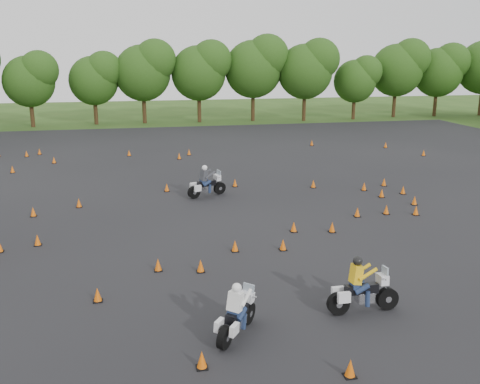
{
  "coord_description": "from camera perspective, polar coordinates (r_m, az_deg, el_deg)",
  "views": [
    {
      "loc": [
        -5.07,
        -20.67,
        7.82
      ],
      "look_at": [
        0.0,
        4.0,
        1.2
      ],
      "focal_mm": 40.0,
      "sensor_mm": 36.0,
      "label": 1
    }
  ],
  "objects": [
    {
      "name": "rider_yellow",
      "position": [
        17.02,
        13.12,
        -9.66
      ],
      "size": [
        2.34,
        0.75,
        1.8
      ],
      "primitive_type": null,
      "rotation": [
        0.0,
        0.0,
        0.02
      ],
      "color": "yellow",
      "rests_on": "ground"
    },
    {
      "name": "traffic_cones",
      "position": [
        27.62,
        -1.72,
        -1.23
      ],
      "size": [
        37.03,
        33.04,
        0.45
      ],
      "color": "#E05D09",
      "rests_on": "asphalt_pad"
    },
    {
      "name": "rider_grey",
      "position": [
        29.69,
        -3.6,
        1.25
      ],
      "size": [
        2.45,
        1.57,
        1.82
      ],
      "primitive_type": null,
      "rotation": [
        0.0,
        0.0,
        0.39
      ],
      "color": "#36373D",
      "rests_on": "ground"
    },
    {
      "name": "asphalt_pad",
      "position": [
        28.25,
        -0.82,
        -1.33
      ],
      "size": [
        62.0,
        62.0,
        0.0
      ],
      "primitive_type": "plane",
      "color": "black",
      "rests_on": "ground"
    },
    {
      "name": "treeline",
      "position": [
        55.59,
        -5.12,
        11.42
      ],
      "size": [
        86.92,
        32.5,
        10.38
      ],
      "color": "#244614",
      "rests_on": "ground"
    },
    {
      "name": "rider_white",
      "position": [
        15.34,
        -0.41,
        -12.27
      ],
      "size": [
        1.85,
        2.16,
        1.69
      ],
      "primitive_type": null,
      "rotation": [
        0.0,
        0.0,
        0.93
      ],
      "color": "white",
      "rests_on": "ground"
    },
    {
      "name": "ground",
      "position": [
        22.67,
        2.04,
        -5.46
      ],
      "size": [
        140.0,
        140.0,
        0.0
      ],
      "primitive_type": "plane",
      "color": "#2D5119",
      "rests_on": "ground"
    }
  ]
}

